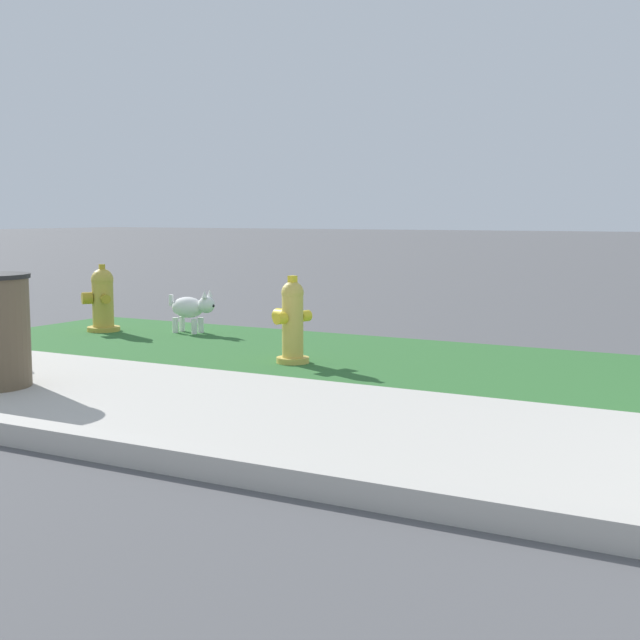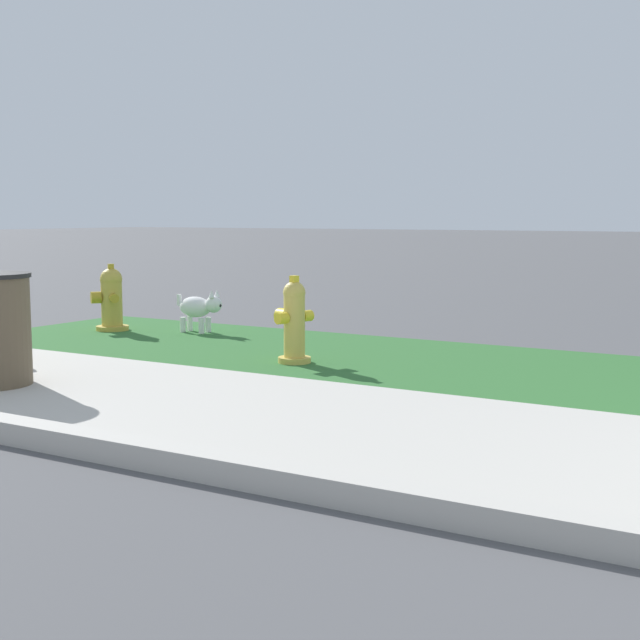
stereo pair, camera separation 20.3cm
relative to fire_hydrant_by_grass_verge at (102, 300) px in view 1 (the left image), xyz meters
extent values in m
cylinder|color=gold|center=(0.00, 0.00, -0.30)|extent=(0.33, 0.33, 0.05)
cylinder|color=gold|center=(0.00, 0.00, -0.04)|extent=(0.21, 0.21, 0.48)
sphere|color=gold|center=(0.00, 0.00, 0.20)|extent=(0.22, 0.22, 0.22)
cube|color=#B29323|center=(0.00, 0.00, 0.33)|extent=(0.08, 0.08, 0.06)
cylinder|color=#B29323|center=(0.12, -0.09, 0.02)|extent=(0.13, 0.13, 0.09)
cylinder|color=#B29323|center=(-0.12, 0.10, 0.02)|extent=(0.13, 0.13, 0.09)
cylinder|color=#B29323|center=(-0.09, -0.12, 0.02)|extent=(0.16, 0.15, 0.12)
cylinder|color=gold|center=(2.69, -0.74, -0.30)|extent=(0.26, 0.26, 0.05)
cylinder|color=gold|center=(2.69, -0.74, -0.02)|extent=(0.17, 0.17, 0.52)
sphere|color=gold|center=(2.69, -0.74, 0.24)|extent=(0.18, 0.18, 0.18)
cube|color=yellow|center=(2.69, -0.74, 0.35)|extent=(0.07, 0.07, 0.06)
cylinder|color=yellow|center=(2.65, -0.86, 0.05)|extent=(0.11, 0.11, 0.09)
cylinder|color=yellow|center=(2.72, -0.61, 0.05)|extent=(0.11, 0.11, 0.09)
cylinder|color=yellow|center=(2.56, -0.70, 0.05)|extent=(0.13, 0.14, 0.12)
ellipsoid|color=white|center=(0.83, 0.32, -0.06)|extent=(0.37, 0.22, 0.21)
sphere|color=white|center=(1.05, 0.33, -0.03)|extent=(0.17, 0.17, 0.17)
sphere|color=black|center=(1.13, 0.34, -0.04)|extent=(0.03, 0.03, 0.03)
cone|color=white|center=(1.06, 0.38, 0.08)|extent=(0.06, 0.06, 0.07)
cone|color=white|center=(1.06, 0.29, 0.08)|extent=(0.06, 0.06, 0.07)
cylinder|color=white|center=(0.94, 0.39, -0.25)|extent=(0.06, 0.06, 0.16)
cylinder|color=white|center=(0.95, 0.27, -0.25)|extent=(0.06, 0.06, 0.16)
cylinder|color=white|center=(0.71, 0.38, -0.25)|extent=(0.06, 0.06, 0.16)
cylinder|color=white|center=(0.72, 0.26, -0.25)|extent=(0.06, 0.06, 0.16)
cylinder|color=white|center=(0.63, 0.32, 0.00)|extent=(0.05, 0.05, 0.11)
camera|label=1|loc=(6.29, -6.78, 0.86)|focal=50.00mm
camera|label=2|loc=(6.46, -6.68, 0.86)|focal=50.00mm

